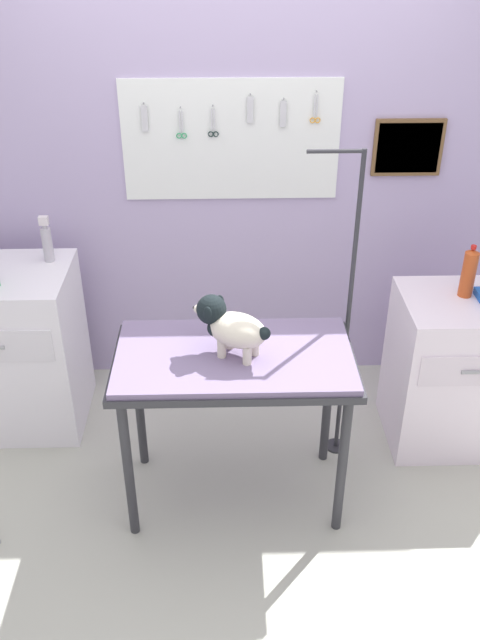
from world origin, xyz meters
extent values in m
cube|color=#B7B8AA|center=(0.00, 0.00, -0.02)|extent=(4.40, 4.00, 0.04)
cube|color=#B09FC9|center=(0.00, 1.28, 1.15)|extent=(4.00, 0.06, 2.30)
cube|color=white|center=(-0.02, 1.24, 1.45)|extent=(1.13, 0.02, 0.63)
cylinder|color=gray|center=(-0.46, 1.23, 1.64)|extent=(0.01, 0.02, 0.01)
cube|color=silver|center=(-0.46, 1.22, 1.57)|extent=(0.03, 0.01, 0.13)
cylinder|color=gray|center=(-0.28, 1.23, 1.62)|extent=(0.01, 0.02, 0.01)
cube|color=silver|center=(-0.28, 1.22, 1.55)|extent=(0.01, 0.00, 0.11)
cube|color=silver|center=(-0.27, 1.22, 1.55)|extent=(0.01, 0.00, 0.11)
torus|color=#369C60|center=(-0.29, 1.22, 1.48)|extent=(0.03, 0.01, 0.03)
torus|color=#369C60|center=(-0.26, 1.22, 1.48)|extent=(0.03, 0.01, 0.03)
cylinder|color=gray|center=(-0.11, 1.23, 1.63)|extent=(0.01, 0.02, 0.01)
cube|color=silver|center=(-0.12, 1.22, 1.56)|extent=(0.01, 0.00, 0.11)
cube|color=silver|center=(-0.11, 1.22, 1.56)|extent=(0.01, 0.00, 0.11)
torus|color=black|center=(-0.13, 1.22, 1.49)|extent=(0.03, 0.01, 0.03)
torus|color=black|center=(-0.10, 1.22, 1.49)|extent=(0.03, 0.01, 0.03)
cylinder|color=gray|center=(0.07, 1.23, 1.68)|extent=(0.01, 0.02, 0.01)
cube|color=silver|center=(0.07, 1.22, 1.61)|extent=(0.03, 0.01, 0.13)
cylinder|color=gray|center=(0.24, 1.23, 1.66)|extent=(0.01, 0.02, 0.01)
cube|color=silver|center=(0.24, 1.22, 1.59)|extent=(0.03, 0.01, 0.13)
cylinder|color=gray|center=(0.41, 1.23, 1.70)|extent=(0.01, 0.02, 0.01)
cube|color=silver|center=(0.40, 1.22, 1.63)|extent=(0.01, 0.00, 0.11)
cube|color=silver|center=(0.41, 1.22, 1.63)|extent=(0.01, 0.00, 0.11)
torus|color=gold|center=(0.39, 1.22, 1.55)|extent=(0.03, 0.01, 0.03)
torus|color=gold|center=(0.42, 1.22, 1.55)|extent=(0.03, 0.01, 0.03)
cube|color=brown|center=(0.91, 1.24, 1.40)|extent=(0.37, 0.02, 0.30)
cube|color=#A48157|center=(0.91, 1.23, 1.40)|extent=(0.33, 0.01, 0.26)
cylinder|color=#2D2D33|center=(-0.50, -0.05, 0.38)|extent=(0.04, 0.04, 0.77)
cylinder|color=#2D2D33|center=(0.44, -0.05, 0.38)|extent=(0.04, 0.04, 0.77)
cylinder|color=#2D2D33|center=(-0.50, 0.42, 0.38)|extent=(0.04, 0.04, 0.77)
cylinder|color=#2D2D33|center=(0.44, 0.42, 0.38)|extent=(0.04, 0.04, 0.77)
cube|color=#2D2D33|center=(-0.03, 0.19, 0.79)|extent=(1.06, 0.59, 0.03)
cube|color=slate|center=(-0.03, 0.19, 0.82)|extent=(1.03, 0.57, 0.03)
cylinder|color=#2D2D33|center=(0.52, 0.50, 0.01)|extent=(0.11, 0.11, 0.01)
cylinder|color=#2D2D33|center=(0.52, 0.50, 0.82)|extent=(0.02, 0.02, 1.63)
cylinder|color=#2D2D33|center=(0.40, 0.50, 1.62)|extent=(0.24, 0.02, 0.02)
cylinder|color=beige|center=(-0.08, 0.16, 0.88)|extent=(0.04, 0.04, 0.09)
cylinder|color=beige|center=(-0.05, 0.23, 0.88)|extent=(0.04, 0.04, 0.09)
cylinder|color=beige|center=(0.02, 0.11, 0.88)|extent=(0.04, 0.04, 0.09)
cylinder|color=beige|center=(0.06, 0.18, 0.88)|extent=(0.04, 0.04, 0.09)
ellipsoid|color=beige|center=(-0.02, 0.17, 0.96)|extent=(0.31, 0.27, 0.15)
ellipsoid|color=black|center=(-0.10, 0.21, 0.95)|extent=(0.13, 0.14, 0.08)
sphere|color=black|center=(-0.12, 0.23, 1.03)|extent=(0.13, 0.13, 0.13)
ellipsoid|color=beige|center=(-0.17, 0.26, 1.02)|extent=(0.07, 0.07, 0.04)
sphere|color=black|center=(-0.20, 0.27, 1.02)|extent=(0.02, 0.02, 0.02)
ellipsoid|color=black|center=(-0.14, 0.17, 1.04)|extent=(0.05, 0.04, 0.07)
ellipsoid|color=black|center=(-0.09, 0.27, 1.04)|extent=(0.05, 0.04, 0.07)
sphere|color=black|center=(0.09, 0.12, 0.98)|extent=(0.06, 0.06, 0.06)
cube|color=white|center=(-1.26, 0.81, 0.46)|extent=(0.80, 0.56, 0.91)
cube|color=white|center=(1.15, 0.60, 0.42)|extent=(0.68, 0.52, 0.84)
cylinder|color=#B2ACB8|center=(-0.97, 0.95, 1.00)|extent=(0.05, 0.05, 0.18)
cylinder|color=#B2ACB8|center=(-0.97, 0.95, 1.10)|extent=(0.02, 0.02, 0.02)
cube|color=silver|center=(-0.97, 0.95, 1.14)|extent=(0.05, 0.03, 0.04)
cylinder|color=#BB481D|center=(1.12, 0.65, 0.96)|extent=(0.07, 0.07, 0.23)
cone|color=#BB481D|center=(1.12, 0.65, 1.08)|extent=(0.07, 0.07, 0.02)
cylinder|color=red|center=(1.12, 0.65, 1.10)|extent=(0.03, 0.03, 0.02)
camera|label=1|loc=(-0.07, -2.25, 2.49)|focal=38.14mm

